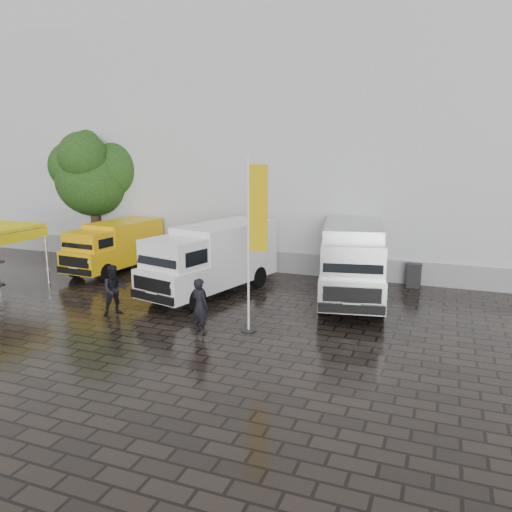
{
  "coord_description": "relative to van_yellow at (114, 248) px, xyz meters",
  "views": [
    {
      "loc": [
        6.46,
        -14.17,
        5.66
      ],
      "look_at": [
        0.12,
        2.2,
        1.99
      ],
      "focal_mm": 35.0,
      "sensor_mm": 36.0,
      "label": 1
    }
  ],
  "objects": [
    {
      "name": "hall_plinth",
      "position": [
        10.27,
        2.81,
        -0.68
      ],
      "size": [
        44.0,
        0.15,
        1.0
      ],
      "primitive_type": "cube",
      "color": "gray",
      "rests_on": "ground"
    },
    {
      "name": "exhibition_hall",
      "position": [
        10.27,
        10.86,
        4.82
      ],
      "size": [
        44.0,
        16.0,
        12.0
      ],
      "primitive_type": "cube",
      "color": "silver",
      "rests_on": "ground"
    },
    {
      "name": "van_silver",
      "position": [
        11.41,
        -0.44,
        0.25
      ],
      "size": [
        3.4,
        6.93,
        2.88
      ],
      "primitive_type": null,
      "rotation": [
        0.0,
        0.0,
        0.19
      ],
      "color": "#A8A9AD",
      "rests_on": "ground"
    },
    {
      "name": "van_white",
      "position": [
        5.99,
        -1.74,
        0.2
      ],
      "size": [
        3.61,
        6.74,
        2.78
      ],
      "primitive_type": null,
      "rotation": [
        0.0,
        0.0,
        -0.24
      ],
      "color": "white",
      "rests_on": "ground"
    },
    {
      "name": "tree",
      "position": [
        -3.17,
        2.71,
        3.27
      ],
      "size": [
        3.87,
        3.98,
        6.95
      ],
      "color": "black",
      "rests_on": "ground"
    },
    {
      "name": "person_tent",
      "position": [
        3.94,
        -5.29,
        -0.29
      ],
      "size": [
        1.09,
        1.09,
        1.78
      ],
      "primitive_type": "imported",
      "rotation": [
        0.0,
        0.0,
        0.79
      ],
      "color": "black",
      "rests_on": "ground"
    },
    {
      "name": "flagpole",
      "position": [
        9.18,
        -5.15,
        1.93
      ],
      "size": [
        0.88,
        0.5,
        5.51
      ],
      "color": "black",
      "rests_on": "ground"
    },
    {
      "name": "person_front",
      "position": [
        7.63,
        -5.89,
        -0.29
      ],
      "size": [
        0.76,
        0.63,
        1.79
      ],
      "primitive_type": "imported",
      "rotation": [
        0.0,
        0.0,
        2.79
      ],
      "color": "black",
      "rests_on": "ground"
    },
    {
      "name": "ground",
      "position": [
        8.27,
        -5.14,
        -1.18
      ],
      "size": [
        120.0,
        120.0,
        0.0
      ],
      "primitive_type": "plane",
      "color": "black",
      "rests_on": "ground"
    },
    {
      "name": "wheelie_bin",
      "position": [
        13.57,
        2.36,
        -0.68
      ],
      "size": [
        0.61,
        0.61,
        1.01
      ],
      "primitive_type": "cube",
      "rotation": [
        0.0,
        0.0,
        0.0
      ],
      "color": "black",
      "rests_on": "ground"
    },
    {
      "name": "van_yellow",
      "position": [
        0.0,
        0.0,
        0.0
      ],
      "size": [
        2.38,
        5.27,
        2.37
      ],
      "primitive_type": null,
      "rotation": [
        0.0,
        0.0,
        -0.08
      ],
      "color": "#F4B30C",
      "rests_on": "ground"
    }
  ]
}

